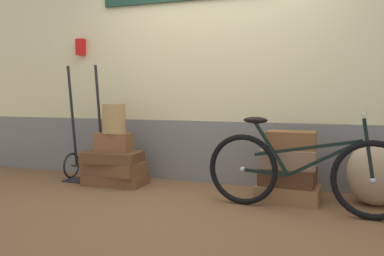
% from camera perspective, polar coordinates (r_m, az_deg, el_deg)
% --- Properties ---
extents(ground, '(9.66, 5.20, 0.06)m').
position_cam_1_polar(ground, '(3.79, 0.25, -10.86)').
color(ground, brown).
extents(station_building, '(7.66, 0.74, 2.71)m').
position_cam_1_polar(station_building, '(4.47, 4.03, 9.51)').
color(station_building, slate).
rests_on(station_building, ground).
extents(suitcase_0, '(0.68, 0.39, 0.12)m').
position_cam_1_polar(suitcase_0, '(4.49, -11.04, -7.31)').
color(suitcase_0, brown).
rests_on(suitcase_0, ground).
extents(suitcase_1, '(0.70, 0.44, 0.14)m').
position_cam_1_polar(suitcase_1, '(4.46, -11.32, -5.70)').
color(suitcase_1, brown).
rests_on(suitcase_1, suitcase_0).
extents(suitcase_2, '(0.65, 0.43, 0.12)m').
position_cam_1_polar(suitcase_2, '(4.42, -11.49, -4.15)').
color(suitcase_2, brown).
rests_on(suitcase_2, suitcase_1).
extents(suitcase_3, '(0.40, 0.23, 0.20)m').
position_cam_1_polar(suitcase_3, '(4.42, -11.37, -2.05)').
color(suitcase_3, brown).
rests_on(suitcase_3, suitcase_2).
extents(suitcase_4, '(0.60, 0.42, 0.15)m').
position_cam_1_polar(suitcase_4, '(3.86, 13.75, -9.14)').
color(suitcase_4, olive).
rests_on(suitcase_4, ground).
extents(suitcase_5, '(0.53, 0.37, 0.17)m').
position_cam_1_polar(suitcase_5, '(3.83, 13.75, -6.87)').
color(suitcase_5, '#4C2D19').
rests_on(suitcase_5, suitcase_4).
extents(suitcase_6, '(0.51, 0.38, 0.17)m').
position_cam_1_polar(suitcase_6, '(3.83, 13.82, -4.29)').
color(suitcase_6, '#937051').
rests_on(suitcase_6, suitcase_5).
extents(suitcase_7, '(0.45, 0.30, 0.17)m').
position_cam_1_polar(suitcase_7, '(3.82, 14.24, -1.71)').
color(suitcase_7, brown).
rests_on(suitcase_7, suitcase_6).
extents(wicker_basket, '(0.25, 0.25, 0.33)m').
position_cam_1_polar(wicker_basket, '(4.38, -11.29, 1.37)').
color(wicker_basket, '#A8844C').
rests_on(wicker_basket, suitcase_3).
extents(luggage_trolley, '(0.45, 0.37, 1.33)m').
position_cam_1_polar(luggage_trolley, '(4.76, -15.22, -3.80)').
color(luggage_trolley, black).
rests_on(luggage_trolley, ground).
extents(burlap_sack, '(0.49, 0.42, 0.59)m').
position_cam_1_polar(burlap_sack, '(3.91, 25.17, -5.96)').
color(burlap_sack, tan).
rests_on(burlap_sack, ground).
extents(bicycle, '(1.71, 0.46, 0.85)m').
position_cam_1_polar(bicycle, '(3.47, 15.79, -6.16)').
color(bicycle, black).
rests_on(bicycle, ground).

